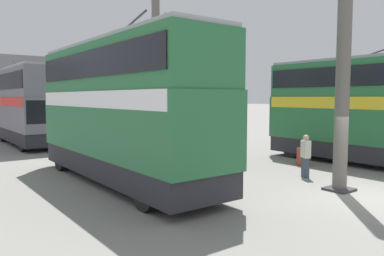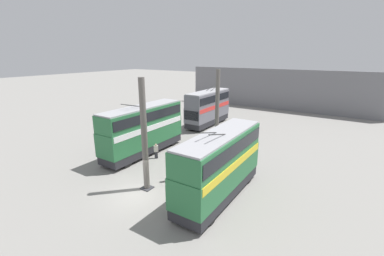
{
  "view_description": "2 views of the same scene",
  "coord_description": "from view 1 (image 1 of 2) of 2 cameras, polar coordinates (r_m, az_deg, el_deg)",
  "views": [
    {
      "loc": [
        -5.75,
        11.43,
        3.14
      ],
      "look_at": [
        11.08,
        -1.19,
        1.4
      ],
      "focal_mm": 35.0,
      "sensor_mm": 36.0,
      "label": 1
    },
    {
      "loc": [
        -12.19,
        -12.92,
        10.31
      ],
      "look_at": [
        9.99,
        1.44,
        2.63
      ],
      "focal_mm": 24.0,
      "sensor_mm": 36.0,
      "label": 2
    }
  ],
  "objects": [
    {
      "name": "ground_plane",
      "position": [
        13.18,
        26.01,
        -9.56
      ],
      "size": [
        240.0,
        240.0,
        0.0
      ],
      "primitive_type": "plane",
      "color": "gray"
    },
    {
      "name": "oil_drum",
      "position": [
        18.01,
        16.59,
        -4.2
      ],
      "size": [
        0.63,
        0.63,
        0.82
      ],
      "color": "#933828",
      "rests_on": "ground_plane"
    },
    {
      "name": "bus_left_near",
      "position": [
        19.03,
        25.0,
        3.32
      ],
      "size": [
        9.44,
        2.54,
        5.58
      ],
      "color": "black",
      "rests_on": "ground_plane"
    },
    {
      "name": "bus_right_near",
      "position": [
        13.81,
        -10.71,
        3.79
      ],
      "size": [
        10.23,
        2.54,
        5.75
      ],
      "color": "black",
      "rests_on": "ground_plane"
    },
    {
      "name": "person_by_right_row",
      "position": [
        14.66,
        -3.13,
        -4.38
      ],
      "size": [
        0.48,
        0.45,
        1.57
      ],
      "rotation": [
        0.0,
        0.0,
        0.88
      ],
      "color": "#2D2D33",
      "rests_on": "ground_plane"
    },
    {
      "name": "person_aisle_foreground",
      "position": [
        15.3,
        16.92,
        -3.95
      ],
      "size": [
        0.48,
        0.41,
        1.68
      ],
      "rotation": [
        0.0,
        0.0,
        1.1
      ],
      "color": "#384251",
      "rests_on": "ground_plane"
    },
    {
      "name": "depot_back_wall",
      "position": [
        44.54,
        -22.09,
        5.22
      ],
      "size": [
        0.5,
        36.0,
        7.59
      ],
      "color": "slate",
      "rests_on": "ground_plane"
    },
    {
      "name": "support_column_near",
      "position": [
        13.42,
        22.07,
        9.07
      ],
      "size": [
        0.83,
        0.83,
        8.73
      ],
      "color": "#605B56",
      "rests_on": "ground_plane"
    },
    {
      "name": "bus_right_far",
      "position": [
        26.82,
        -23.79,
        3.79
      ],
      "size": [
        9.11,
        2.54,
        5.7
      ],
      "color": "black",
      "rests_on": "ground_plane"
    },
    {
      "name": "person_aisle_midway",
      "position": [
        17.93,
        7.57,
        -2.78
      ],
      "size": [
        0.44,
        0.48,
        1.55
      ],
      "rotation": [
        0.0,
        0.0,
        2.51
      ],
      "color": "#473D33",
      "rests_on": "ground_plane"
    },
    {
      "name": "support_column_far",
      "position": [
        21.96,
        -5.49,
        7.56
      ],
      "size": [
        0.83,
        0.83,
        8.73
      ],
      "color": "#605B56",
      "rests_on": "ground_plane"
    }
  ]
}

